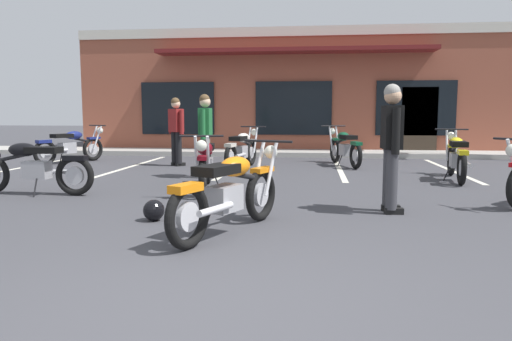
% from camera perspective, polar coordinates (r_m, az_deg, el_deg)
% --- Properties ---
extents(ground_plane, '(80.00, 80.00, 0.00)m').
position_cam_1_polar(ground_plane, '(7.03, 1.41, -3.91)').
color(ground_plane, '#3D3D42').
extents(sidewalk_kerb, '(22.00, 1.80, 0.14)m').
position_cam_1_polar(sidewalk_kerb, '(15.18, 4.28, 2.11)').
color(sidewalk_kerb, '#A8A59E').
rests_on(sidewalk_kerb, ground_plane).
extents(brick_storefront_building, '(14.25, 7.14, 4.01)m').
position_cam_1_polar(brick_storefront_building, '(18.84, 4.82, 8.91)').
color(brick_storefront_building, brown).
rests_on(brick_storefront_building, ground_plane).
extents(painted_stall_lines, '(12.69, 4.80, 0.01)m').
position_cam_1_polar(painted_stall_lines, '(11.61, 3.52, 0.34)').
color(painted_stall_lines, silver).
rests_on(painted_stall_lines, ground_plane).
extents(motorcycle_foreground_classic, '(1.11, 1.99, 0.98)m').
position_cam_1_polar(motorcycle_foreground_classic, '(5.27, -3.10, -2.43)').
color(motorcycle_foreground_classic, black).
rests_on(motorcycle_foreground_classic, ground_plane).
extents(motorcycle_red_sportbike, '(0.76, 2.10, 0.98)m').
position_cam_1_polar(motorcycle_red_sportbike, '(8.24, -5.99, 0.88)').
color(motorcycle_red_sportbike, black).
rests_on(motorcycle_red_sportbike, ground_plane).
extents(motorcycle_black_cruiser, '(2.11, 0.66, 0.98)m').
position_cam_1_polar(motorcycle_black_cruiser, '(8.54, -24.94, 0.49)').
color(motorcycle_black_cruiser, black).
rests_on(motorcycle_black_cruiser, ground_plane).
extents(motorcycle_silver_naked, '(1.21, 1.94, 0.98)m').
position_cam_1_polar(motorcycle_silver_naked, '(13.55, -20.95, 2.78)').
color(motorcycle_silver_naked, black).
rests_on(motorcycle_silver_naked, ground_plane).
extents(motorcycle_green_cafe_racer, '(0.95, 2.06, 0.98)m').
position_cam_1_polar(motorcycle_green_cafe_racer, '(12.19, 10.38, 2.72)').
color(motorcycle_green_cafe_racer, black).
rests_on(motorcycle_green_cafe_racer, ground_plane).
extents(motorcycle_orange_scrambler, '(0.77, 2.09, 0.98)m').
position_cam_1_polar(motorcycle_orange_scrambler, '(11.39, -1.68, 2.55)').
color(motorcycle_orange_scrambler, black).
rests_on(motorcycle_orange_scrambler, ground_plane).
extents(motorcycle_cream_vintage, '(0.72, 2.10, 0.98)m').
position_cam_1_polar(motorcycle_cream_vintage, '(10.21, 22.49, 1.54)').
color(motorcycle_cream_vintage, black).
rests_on(motorcycle_cream_vintage, ground_plane).
extents(person_in_black_shirt, '(0.29, 0.60, 1.68)m').
position_cam_1_polar(person_in_black_shirt, '(6.53, 15.62, 3.43)').
color(person_in_black_shirt, black).
rests_on(person_in_black_shirt, ground_plane).
extents(person_in_shorts_foreground, '(0.51, 0.48, 1.68)m').
position_cam_1_polar(person_in_shorts_foreground, '(12.11, -9.36, 5.03)').
color(person_in_shorts_foreground, black).
rests_on(person_in_shorts_foreground, ground_plane).
extents(person_by_back_row, '(0.28, 0.60, 1.68)m').
position_cam_1_polar(person_by_back_row, '(9.81, -5.96, 4.69)').
color(person_by_back_row, black).
rests_on(person_by_back_row, ground_plane).
extents(helmet_on_pavement, '(0.26, 0.26, 0.26)m').
position_cam_1_polar(helmet_on_pavement, '(6.04, -11.91, -4.59)').
color(helmet_on_pavement, black).
rests_on(helmet_on_pavement, ground_plane).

